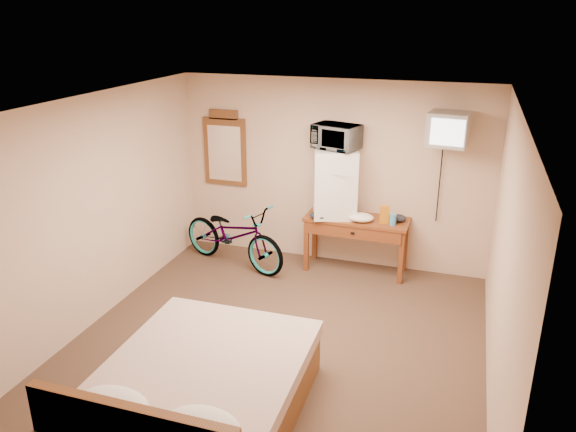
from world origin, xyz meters
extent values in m
plane|color=#4D3726|center=(0.00, 0.00, 0.00)|extent=(4.60, 4.60, 0.00)
plane|color=silver|center=(0.00, 0.00, 2.50)|extent=(4.60, 4.60, 0.00)
cube|color=beige|center=(0.00, 2.30, 1.25)|extent=(4.20, 0.04, 2.50)
cube|color=beige|center=(0.00, -2.30, 1.25)|extent=(4.20, 0.04, 2.50)
cube|color=beige|center=(-2.10, 0.00, 1.25)|extent=(0.04, 4.60, 2.50)
cube|color=beige|center=(2.10, 0.00, 1.25)|extent=(0.04, 4.60, 2.50)
cube|color=silver|center=(-0.08, 2.29, 0.92)|extent=(0.08, 0.01, 0.13)
cube|color=brown|center=(0.42, 2.04, 0.73)|extent=(1.36, 0.54, 0.04)
cube|color=brown|center=(-0.21, 1.83, 0.35)|extent=(0.06, 0.06, 0.71)
cube|color=brown|center=(1.04, 1.83, 0.35)|extent=(0.06, 0.06, 0.71)
cube|color=brown|center=(-0.21, 2.25, 0.35)|extent=(0.06, 0.06, 0.71)
cube|color=brown|center=(1.04, 2.25, 0.35)|extent=(0.06, 0.06, 0.71)
cube|color=brown|center=(0.42, 1.81, 0.63)|extent=(1.23, 0.06, 0.16)
cube|color=black|center=(0.42, 1.79, 0.63)|extent=(0.05, 0.02, 0.03)
cube|color=white|center=(0.10, 2.06, 1.20)|extent=(0.68, 0.66, 0.90)
cube|color=#A0A09B|center=(0.10, 1.80, 1.38)|extent=(0.55, 0.01, 0.00)
cylinder|color=#A0A09B|center=(-0.10, 1.80, 1.14)|extent=(0.02, 0.02, 0.32)
imported|color=white|center=(0.10, 2.06, 1.80)|extent=(0.65, 0.53, 0.31)
cube|color=orange|center=(0.78, 1.97, 0.87)|extent=(0.13, 0.10, 0.23)
cylinder|color=#3F98D7|center=(0.90, 1.93, 0.82)|extent=(0.08, 0.08, 0.14)
ellipsoid|color=white|center=(0.48, 1.94, 0.80)|extent=(0.34, 0.26, 0.10)
ellipsoid|color=black|center=(-0.04, 1.85, 0.80)|extent=(0.27, 0.20, 0.10)
ellipsoid|color=black|center=(0.95, 2.08, 0.80)|extent=(0.20, 0.16, 0.09)
cube|color=black|center=(1.46, 2.28, 1.90)|extent=(0.14, 0.02, 0.14)
cylinder|color=black|center=(1.46, 2.24, 1.90)|extent=(0.05, 0.30, 0.05)
cube|color=#A0A09B|center=(1.46, 2.02, 1.99)|extent=(0.50, 0.43, 0.40)
cube|color=white|center=(1.46, 1.82, 1.99)|extent=(0.38, 0.06, 0.31)
cube|color=black|center=(1.46, 2.22, 1.99)|extent=(0.29, 0.04, 0.25)
cube|color=brown|center=(-1.54, 2.27, 1.43)|extent=(0.63, 0.04, 0.95)
cube|color=brown|center=(-1.54, 2.27, 1.96)|extent=(0.42, 0.04, 0.13)
cube|color=white|center=(-1.54, 2.25, 1.41)|extent=(0.49, 0.01, 0.78)
imported|color=black|center=(-1.20, 1.69, 0.44)|extent=(1.79, 1.08, 0.89)
cube|color=brown|center=(-0.23, -1.30, 0.20)|extent=(1.59, 2.10, 0.40)
cube|color=#C6B09A|center=(-0.23, -1.30, 0.45)|extent=(1.63, 2.15, 0.14)
ellipsoid|color=white|center=(-0.59, -1.95, 0.58)|extent=(0.57, 0.35, 0.20)
ellipsoid|color=white|center=(0.14, -1.95, 0.58)|extent=(0.57, 0.35, 0.20)
camera|label=1|loc=(1.69, -4.78, 3.31)|focal=35.00mm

